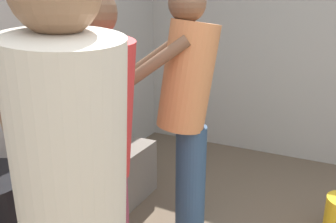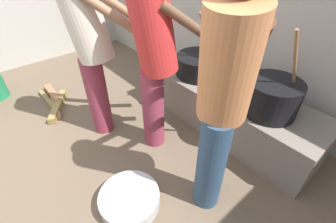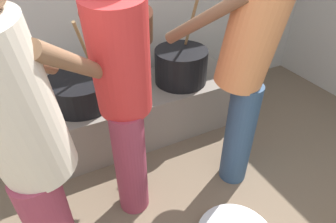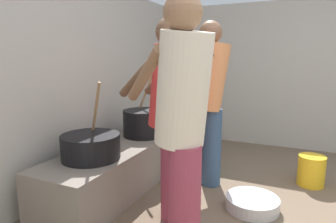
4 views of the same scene
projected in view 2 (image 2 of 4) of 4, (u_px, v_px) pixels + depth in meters
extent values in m
plane|color=brown|center=(41.00, 196.00, 1.85)|extent=(10.72, 10.72, 0.00)
cube|color=#ADA8A0|center=(239.00, 8.00, 2.41)|extent=(5.56, 0.20, 2.11)
cube|color=slate|center=(227.00, 108.00, 2.41)|extent=(1.87, 0.60, 0.45)
cylinder|color=black|center=(272.00, 97.00, 1.91)|extent=(0.44, 0.44, 0.29)
cylinder|color=#937047|center=(295.00, 62.00, 1.65)|extent=(0.06, 0.26, 0.51)
cylinder|color=black|center=(200.00, 65.00, 2.46)|extent=(0.50, 0.50, 0.21)
cylinder|color=#937047|center=(209.00, 39.00, 2.22)|extent=(0.15, 0.23, 0.51)
cylinder|color=navy|center=(211.00, 164.00, 1.60)|extent=(0.20, 0.20, 0.80)
cylinder|color=#D17F4C|center=(228.00, 67.00, 1.18)|extent=(0.45, 0.49, 0.68)
cylinder|color=brown|center=(261.00, 40.00, 1.28)|extent=(0.30, 0.46, 0.37)
cylinder|color=brown|center=(213.00, 34.00, 1.35)|extent=(0.30, 0.46, 0.37)
cylinder|color=#8C3347|center=(153.00, 109.00, 2.12)|extent=(0.20, 0.20, 0.78)
cylinder|color=red|center=(154.00, 32.00, 1.70)|extent=(0.43, 0.47, 0.66)
cylinder|color=brown|center=(191.00, 25.00, 1.61)|extent=(0.25, 0.46, 0.36)
cylinder|color=brown|center=(178.00, 15.00, 1.82)|extent=(0.25, 0.46, 0.36)
cylinder|color=#8C3347|center=(98.00, 97.00, 2.26)|extent=(0.20, 0.20, 0.80)
cylinder|color=beige|center=(85.00, 20.00, 1.82)|extent=(0.48, 0.49, 0.68)
cylinder|color=brown|center=(112.00, 15.00, 1.67)|extent=(0.36, 0.43, 0.37)
cylinder|color=brown|center=(117.00, 6.00, 1.89)|extent=(0.36, 0.43, 0.37)
cylinder|color=#B7B7BC|center=(130.00, 199.00, 1.77)|extent=(0.46, 0.46, 0.11)
cube|color=#956240|center=(55.00, 104.00, 2.80)|extent=(0.62, 0.19, 0.06)
cube|color=olive|center=(47.00, 100.00, 2.88)|extent=(0.49, 0.05, 0.05)
cube|color=#9F6946|center=(53.00, 94.00, 2.95)|extent=(0.47, 0.09, 0.08)
cube|color=olive|center=(58.00, 106.00, 2.76)|extent=(0.55, 0.40, 0.08)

